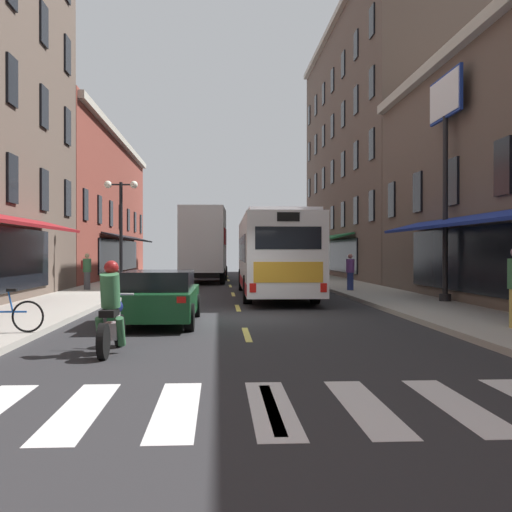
# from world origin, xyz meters

# --- Properties ---
(ground_plane) EXTENTS (34.80, 80.00, 0.10)m
(ground_plane) POSITION_xyz_m (0.00, 0.00, -0.05)
(ground_plane) COLOR #28282B
(lane_centre_dashes) EXTENTS (0.14, 73.90, 0.01)m
(lane_centre_dashes) POSITION_xyz_m (0.00, -0.25, 0.00)
(lane_centre_dashes) COLOR #DBCC4C
(lane_centre_dashes) RESTS_ON ground
(crosswalk_near) EXTENTS (7.10, 2.80, 0.01)m
(crosswalk_near) POSITION_xyz_m (0.00, -10.00, 0.00)
(crosswalk_near) COLOR silver
(crosswalk_near) RESTS_ON ground
(sidewalk_left) EXTENTS (3.00, 80.00, 0.14)m
(sidewalk_left) POSITION_xyz_m (-5.90, 0.00, 0.07)
(sidewalk_left) COLOR #A39E93
(sidewalk_left) RESTS_ON ground
(sidewalk_right) EXTENTS (3.00, 80.00, 0.14)m
(sidewalk_right) POSITION_xyz_m (5.90, 0.00, 0.07)
(sidewalk_right) COLOR #A39E93
(sidewalk_right) RESTS_ON ground
(billboard_sign) EXTENTS (0.40, 2.85, 7.66)m
(billboard_sign) POSITION_xyz_m (7.05, 3.67, 5.97)
(billboard_sign) COLOR black
(billboard_sign) RESTS_ON sidewalk_right
(transit_bus) EXTENTS (2.75, 12.09, 3.25)m
(transit_bus) POSITION_xyz_m (1.60, 8.12, 1.71)
(transit_bus) COLOR silver
(transit_bus) RESTS_ON ground
(box_truck) EXTENTS (2.71, 7.63, 4.28)m
(box_truck) POSITION_xyz_m (-1.43, 19.43, 2.18)
(box_truck) COLOR #B21E19
(box_truck) RESTS_ON ground
(sedan_near) EXTENTS (1.95, 4.64, 1.33)m
(sedan_near) POSITION_xyz_m (-2.10, -1.33, 0.69)
(sedan_near) COLOR #144723
(sedan_near) RESTS_ON ground
(sedan_mid) EXTENTS (1.95, 4.60, 1.25)m
(sedan_mid) POSITION_xyz_m (-1.22, 27.68, 0.65)
(sedan_mid) COLOR navy
(sedan_mid) RESTS_ON ground
(motorcycle_rider) EXTENTS (0.62, 2.07, 1.66)m
(motorcycle_rider) POSITION_xyz_m (-2.53, -5.92, 0.71)
(motorcycle_rider) COLOR black
(motorcycle_rider) RESTS_ON ground
(bicycle_near) EXTENTS (1.71, 0.48, 0.91)m
(bicycle_near) POSITION_xyz_m (-5.08, -3.98, 0.50)
(bicycle_near) COLOR black
(bicycle_near) RESTS_ON sidewalk_left
(pedestrian_near) EXTENTS (0.48, 0.51, 1.60)m
(pedestrian_near) POSITION_xyz_m (-6.43, 10.99, 0.98)
(pedestrian_near) COLOR #4C4C51
(pedestrian_near) RESTS_ON sidewalk_left
(pedestrian_mid) EXTENTS (0.36, 0.36, 1.58)m
(pedestrian_mid) POSITION_xyz_m (5.12, 9.95, 0.94)
(pedestrian_mid) COLOR navy
(pedestrian_mid) RESTS_ON sidewalk_right
(street_lamp_twin) EXTENTS (1.42, 0.32, 4.68)m
(street_lamp_twin) POSITION_xyz_m (-4.76, 9.86, 2.75)
(street_lamp_twin) COLOR black
(street_lamp_twin) RESTS_ON sidewalk_left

